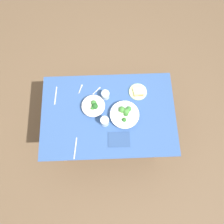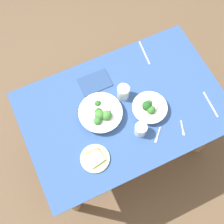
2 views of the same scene
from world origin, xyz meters
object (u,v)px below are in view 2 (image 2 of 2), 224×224
at_px(table_knife_right, 211,104).
at_px(broccoli_bowl_near, 101,114).
at_px(water_glass_side, 141,129).
at_px(broccoli_bowl_far, 149,108).
at_px(bread_side_plate, 95,158).
at_px(water_glass_center, 123,92).
at_px(fork_by_far_bowl, 183,129).
at_px(table_knife_left, 144,53).
at_px(napkin_folded_upper, 95,82).
at_px(fork_by_near_bowl, 158,136).

bearing_deg(table_knife_right, broccoli_bowl_near, -105.43).
bearing_deg(water_glass_side, broccoli_bowl_far, -137.40).
height_order(bread_side_plate, water_glass_center, water_glass_center).
bearing_deg(fork_by_far_bowl, water_glass_center, -127.41).
relative_size(table_knife_left, table_knife_right, 1.03).
bearing_deg(table_knife_left, water_glass_center, -44.07).
bearing_deg(water_glass_center, water_glass_side, 87.07).
distance_m(table_knife_left, table_knife_right, 0.56).
bearing_deg(napkin_folded_upper, broccoli_bowl_near, 74.84).
distance_m(fork_by_far_bowl, napkin_folded_upper, 0.64).
xyz_separation_m(broccoli_bowl_near, bread_side_plate, (0.15, 0.24, -0.02)).
relative_size(table_knife_left, napkin_folded_upper, 0.97).
bearing_deg(fork_by_near_bowl, broccoli_bowl_far, -145.00).
relative_size(table_knife_right, napkin_folded_upper, 0.94).
xyz_separation_m(broccoli_bowl_far, broccoli_bowl_near, (0.29, -0.09, 0.00)).
xyz_separation_m(fork_by_far_bowl, fork_by_near_bowl, (0.16, -0.03, 0.00)).
relative_size(broccoli_bowl_near, fork_by_far_bowl, 2.86).
bearing_deg(broccoli_bowl_far, broccoli_bowl_near, -17.77).
distance_m(fork_by_far_bowl, table_knife_right, 0.25).
bearing_deg(napkin_folded_upper, broccoli_bowl_far, 125.11).
xyz_separation_m(water_glass_side, napkin_folded_upper, (0.11, -0.43, -0.04)).
xyz_separation_m(bread_side_plate, water_glass_side, (-0.32, -0.04, 0.03)).
height_order(water_glass_side, table_knife_right, water_glass_side).
bearing_deg(bread_side_plate, water_glass_center, -137.78).
bearing_deg(water_glass_side, bread_side_plate, 6.36).
relative_size(fork_by_far_bowl, table_knife_right, 0.51).
distance_m(broccoli_bowl_far, broccoli_bowl_near, 0.31).
relative_size(water_glass_center, table_knife_right, 0.53).
bearing_deg(table_knife_left, bread_side_plate, -42.70).
bearing_deg(fork_by_far_bowl, table_knife_left, -164.23).
bearing_deg(table_knife_right, table_knife_left, -155.38).
height_order(table_knife_left, napkin_folded_upper, napkin_folded_upper).
distance_m(water_glass_side, napkin_folded_upper, 0.45).
bearing_deg(broccoli_bowl_far, napkin_folded_upper, -54.89).
distance_m(fork_by_near_bowl, napkin_folded_upper, 0.54).
xyz_separation_m(bread_side_plate, fork_by_far_bowl, (-0.57, 0.06, -0.01)).
bearing_deg(table_knife_left, napkin_folded_upper, -74.58).
bearing_deg(water_glass_side, table_knife_right, 176.61).
bearing_deg(bread_side_plate, table_knife_left, -138.87).
relative_size(broccoli_bowl_near, table_knife_left, 1.40).
relative_size(broccoli_bowl_far, table_knife_right, 1.17).
bearing_deg(fork_by_far_bowl, broccoli_bowl_near, -105.13).
bearing_deg(fork_by_near_bowl, napkin_folded_upper, -113.29).
height_order(broccoli_bowl_far, table_knife_right, broccoli_bowl_far).
bearing_deg(bread_side_plate, fork_by_far_bowl, 174.03).
bearing_deg(water_glass_center, napkin_folded_upper, -52.56).
height_order(broccoli_bowl_far, table_knife_left, broccoli_bowl_far).
distance_m(broccoli_bowl_far, fork_by_near_bowl, 0.18).
bearing_deg(broccoli_bowl_near, table_knife_left, -147.38).
bearing_deg(water_glass_side, napkin_folded_upper, -75.48).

